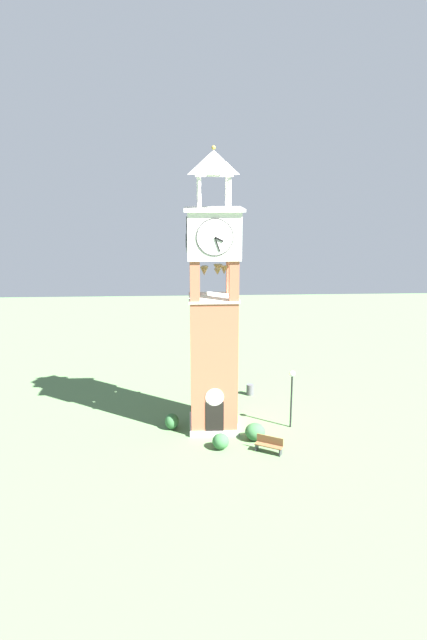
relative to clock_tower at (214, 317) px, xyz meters
name	(u,v)px	position (x,y,z in m)	size (l,w,h in m)	color
ground	(214,426)	(0.00, 0.00, -7.12)	(80.00, 80.00, 0.00)	#517547
clock_tower	(214,317)	(0.00, 0.00, 0.00)	(3.40, 3.40, 17.02)	#AD5B42
park_bench	(269,445)	(3.01, -3.58, -6.64)	(1.61, 1.15, 0.95)	brown
lamp_post	(292,388)	(4.86, -0.34, -4.52)	(0.36, 0.36, 3.73)	black
trash_bin	(250,390)	(2.90, 5.07, -6.72)	(0.52, 0.52, 0.80)	#4C4C51
shrub_near_entry	(255,432)	(2.40, -1.96, -6.62)	(1.20, 1.20, 1.01)	#336638
shrub_left_of_tower	(172,421)	(-2.62, -0.24, -6.62)	(0.87, 0.87, 1.00)	#336638
shrub_behind_bench	(221,441)	(0.27, -3.01, -6.66)	(0.97, 0.97, 0.93)	#336638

